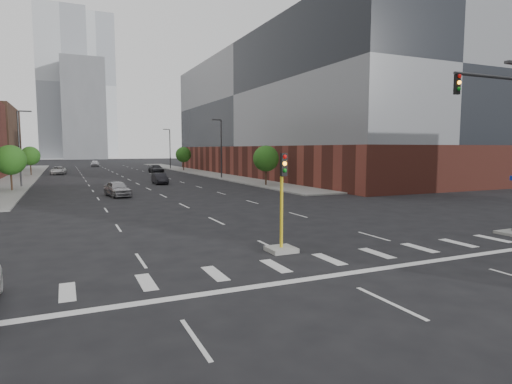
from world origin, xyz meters
TOP-DOWN VIEW (x-y plane):
  - ground at (0.00, 0.00)m, footprint 400.00×400.00m
  - sidewalk_left_far at (-15.00, 74.00)m, footprint 5.00×92.00m
  - sidewalk_right_far at (15.00, 74.00)m, footprint 5.00×92.00m
  - building_right_main at (29.50, 60.00)m, footprint 24.00×70.00m
  - tower_left at (-8.00, 220.00)m, footprint 22.00×22.00m
  - tower_right at (10.00, 260.00)m, footprint 20.00×20.00m
  - tower_mid at (0.00, 200.00)m, footprint 18.00×18.00m
  - median_traffic_signal at (0.00, 8.97)m, footprint 1.20×1.20m
  - mast_arm_signal at (12.61, 7.50)m, footprint 5.12×0.90m
  - streetlight_right_a at (13.41, 55.00)m, footprint 1.60×0.22m
  - streetlight_right_b at (13.41, 90.00)m, footprint 1.60×0.22m
  - streetlight_left at (-13.41, 50.00)m, footprint 1.60×0.22m
  - tree_left_near at (-14.00, 45.00)m, footprint 3.20×3.20m
  - tree_left_far at (-14.00, 75.00)m, footprint 3.20×3.20m
  - tree_right_near at (14.00, 40.00)m, footprint 3.20×3.20m
  - tree_right_far at (14.00, 80.00)m, footprint 3.20×3.20m
  - car_near_left at (-4.13, 35.31)m, footprint 2.49×4.69m
  - car_mid_right at (2.63, 48.47)m, footprint 1.50×4.29m
  - car_far_left at (-9.77, 77.20)m, footprint 2.75×5.30m
  - car_deep_right at (7.32, 75.07)m, footprint 2.39×5.41m
  - car_distant at (-1.52, 110.00)m, footprint 2.29×5.10m

SIDE VIEW (x-z plane):
  - ground at x=0.00m, z-range 0.00..0.00m
  - sidewalk_left_far at x=-15.00m, z-range 0.00..0.15m
  - sidewalk_right_far at x=15.00m, z-range 0.00..0.15m
  - car_mid_right at x=2.63m, z-range 0.00..1.41m
  - car_far_left at x=-9.77m, z-range 0.00..1.43m
  - car_near_left at x=-4.13m, z-range 0.00..1.52m
  - car_deep_right at x=7.32m, z-range 0.00..1.54m
  - car_distant at x=-1.52m, z-range 0.00..1.70m
  - median_traffic_signal at x=0.00m, z-range -1.23..3.17m
  - tree_left_near at x=-14.00m, z-range 0.97..5.82m
  - tree_left_far at x=-14.00m, z-range 0.97..5.82m
  - tree_right_near at x=14.00m, z-range 0.97..5.82m
  - tree_right_far at x=14.00m, z-range 0.97..5.82m
  - streetlight_right_a at x=13.41m, z-range 0.47..9.55m
  - streetlight_right_b at x=13.41m, z-range 0.47..9.55m
  - streetlight_left at x=-13.41m, z-range 0.47..9.55m
  - mast_arm_signal at x=12.61m, z-range 1.11..10.18m
  - building_right_main at x=29.50m, z-range 0.00..22.00m
  - tower_mid at x=0.00m, z-range 0.00..44.00m
  - tower_left at x=-8.00m, z-range 0.00..70.00m
  - tower_right at x=10.00m, z-range 0.00..80.00m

